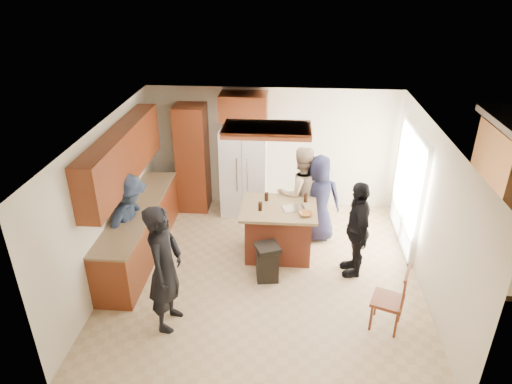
# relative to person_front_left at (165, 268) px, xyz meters

# --- Properties ---
(room_shell) EXTENTS (8.00, 5.20, 5.00)m
(room_shell) POSITION_rel_person_front_left_xyz_m (5.65, 2.91, -0.08)
(room_shell) COLOR tan
(room_shell) RESTS_ON ground
(person_front_left) EXTENTS (0.58, 0.74, 1.89)m
(person_front_left) POSITION_rel_person_front_left_xyz_m (0.00, 0.00, 0.00)
(person_front_left) COLOR black
(person_front_left) RESTS_ON ground
(person_behind_left) EXTENTS (0.99, 0.78, 1.78)m
(person_behind_left) POSITION_rel_person_front_left_xyz_m (1.85, 2.51, -0.05)
(person_behind_left) COLOR tan
(person_behind_left) RESTS_ON ground
(person_behind_right) EXTENTS (0.82, 0.55, 1.64)m
(person_behind_right) POSITION_rel_person_front_left_xyz_m (2.17, 2.44, -0.12)
(person_behind_right) COLOR black
(person_behind_right) RESTS_ON ground
(person_side_right) EXTENTS (0.57, 1.01, 1.66)m
(person_side_right) POSITION_rel_person_front_left_xyz_m (2.74, 1.43, -0.12)
(person_side_right) COLOR black
(person_side_right) RESTS_ON ground
(person_counter) EXTENTS (0.79, 1.19, 1.69)m
(person_counter) POSITION_rel_person_front_left_xyz_m (-0.91, 1.31, -0.10)
(person_counter) COLOR #192333
(person_counter) RESTS_ON ground
(left_cabinetry) EXTENTS (0.64, 3.00, 2.30)m
(left_cabinetry) POSITION_rel_person_front_left_xyz_m (-0.96, 1.67, 0.01)
(left_cabinetry) COLOR maroon
(left_cabinetry) RESTS_ON ground
(back_wall_units) EXTENTS (1.80, 0.60, 2.45)m
(back_wall_units) POSITION_rel_person_front_left_xyz_m (-0.05, 3.47, 0.44)
(back_wall_units) COLOR maroon
(back_wall_units) RESTS_ON ground
(refrigerator) EXTENTS (0.90, 0.76, 1.80)m
(refrigerator) POSITION_rel_person_front_left_xyz_m (0.73, 3.39, -0.04)
(refrigerator) COLOR white
(refrigerator) RESTS_ON ground
(kitchen_island) EXTENTS (1.28, 1.03, 0.93)m
(kitchen_island) POSITION_rel_person_front_left_xyz_m (1.48, 1.88, -0.47)
(kitchen_island) COLOR #9E4128
(kitchen_island) RESTS_ON ground
(island_items) EXTENTS (0.92, 0.64, 0.15)m
(island_items) POSITION_rel_person_front_left_xyz_m (1.71, 1.80, 0.02)
(island_items) COLOR silver
(island_items) RESTS_ON kitchen_island
(trash_bin) EXTENTS (0.47, 0.47, 0.63)m
(trash_bin) POSITION_rel_person_front_left_xyz_m (1.33, 1.14, -0.62)
(trash_bin) COLOR black
(trash_bin) RESTS_ON ground
(spindle_chair) EXTENTS (0.54, 0.54, 0.99)m
(spindle_chair) POSITION_rel_person_front_left_xyz_m (3.07, 0.16, -0.49)
(spindle_chair) COLOR maroon
(spindle_chair) RESTS_ON ground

